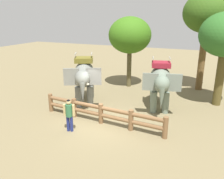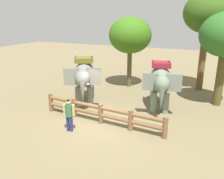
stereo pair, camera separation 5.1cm
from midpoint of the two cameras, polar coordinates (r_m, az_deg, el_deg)
ground_plane at (r=12.09m, az=-2.71°, el=-8.29°), size 60.00×60.00×0.00m
log_fence at (r=11.85m, az=-2.70°, el=-5.62°), size 6.94×0.74×1.05m
elephant_near_left at (r=14.29m, az=-6.78°, el=3.36°), size 2.90×3.71×3.16m
elephant_center at (r=13.59m, az=12.01°, el=2.06°), size 2.35×3.64×3.05m
tourist_woman_in_black at (r=11.09m, az=-10.49°, el=-5.75°), size 0.56×0.38×1.62m
tree_far_left at (r=17.82m, az=22.74°, el=16.87°), size 3.31×3.31×6.94m
tree_far_right at (r=17.54m, az=4.60°, el=13.18°), size 3.17×3.17×5.29m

